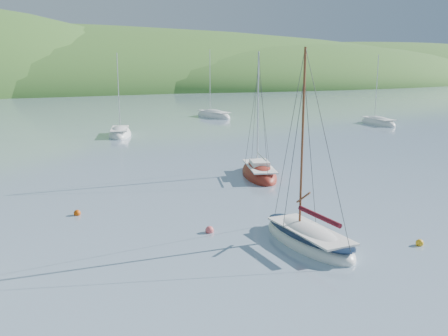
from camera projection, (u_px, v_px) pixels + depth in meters
name	position (u px, v px, depth m)	size (l,w,h in m)	color
ground	(324.00, 240.00, 25.07)	(700.00, 700.00, 0.00)	gray
shoreline_hills	(2.00, 88.00, 173.52)	(690.00, 135.00, 56.00)	#336125
daysailer_white	(308.00, 239.00, 24.61)	(2.43, 6.61, 10.17)	white
sloop_red	(259.00, 174.00, 39.15)	(4.54, 7.44, 10.41)	maroon
distant_sloop_a	(120.00, 134.00, 60.88)	(4.69, 8.00, 10.78)	white
distant_sloop_b	(214.00, 116.00, 81.33)	(4.33, 8.65, 11.80)	white
distant_sloop_d	(378.00, 123.00, 71.87)	(3.74, 7.83, 10.73)	white
mooring_buoys	(215.00, 227.00, 26.63)	(14.70, 12.61, 0.45)	gold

